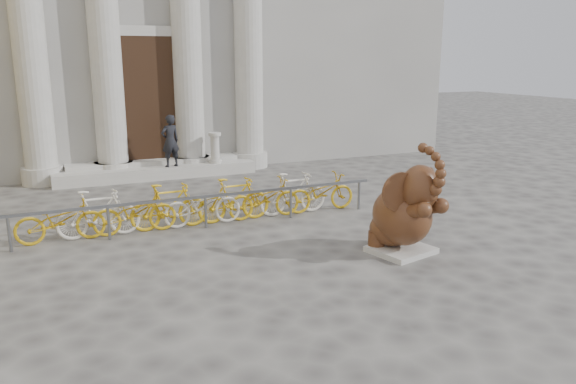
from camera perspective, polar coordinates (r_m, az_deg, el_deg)
name	(u,v)px	position (r m, az deg, el deg)	size (l,w,h in m)	color
ground	(272,290)	(9.01, -1.66, -9.96)	(80.00, 80.00, 0.00)	#474442
entrance_steps	(156,171)	(17.67, -13.22, 2.06)	(6.00, 1.20, 0.36)	#A8A59E
elephant_statue	(404,214)	(10.61, 11.72, -2.16)	(1.38, 1.66, 2.12)	#A8A59E
bike_rack	(202,203)	(12.36, -8.70, -1.09)	(8.00, 0.53, 1.00)	slate
pedestrian	(170,141)	(17.24, -11.87, 5.10)	(0.57, 0.37, 1.57)	black
balustrade_post	(215,149)	(17.68, -7.42, 4.35)	(0.39, 0.39, 0.95)	#A8A59E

